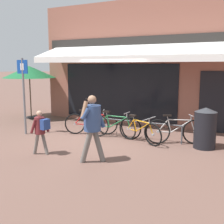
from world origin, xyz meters
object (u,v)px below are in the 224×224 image
pedestrian_child (41,127)px  parking_sign (24,88)px  litter_bin (205,128)px  bicycle_green (114,126)px  bicycle_red (91,123)px  bicycle_silver (176,131)px  pedestrian_adult (92,122)px  bicycle_orange (140,131)px  cafe_parasol (29,72)px

pedestrian_child → parking_sign: 2.58m
litter_bin → parking_sign: parking_sign is taller
bicycle_green → parking_sign: bearing=-168.0°
bicycle_red → bicycle_silver: size_ratio=0.99×
bicycle_green → pedestrian_adult: bearing=-81.3°
bicycle_red → bicycle_green: 0.91m
bicycle_green → pedestrian_child: bearing=-116.5°
bicycle_green → bicycle_orange: (0.93, -0.12, -0.02)m
bicycle_green → parking_sign: (-2.88, -0.89, 1.15)m
bicycle_red → litter_bin: bearing=-22.4°
cafe_parasol → litter_bin: bearing=-9.4°
pedestrian_child → litter_bin: bearing=-138.7°
bicycle_green → pedestrian_child: 2.55m
pedestrian_adult → litter_bin: pedestrian_adult is taller
bicycle_silver → litter_bin: 0.84m
bicycle_orange → cafe_parasol: cafe_parasol is taller
litter_bin → parking_sign: (-5.62, -1.05, 0.96)m
bicycle_red → cafe_parasol: 4.40m
bicycle_orange → cafe_parasol: (-5.71, 1.54, 1.64)m
bicycle_green → bicycle_red: bearing=169.3°
cafe_parasol → pedestrian_child: bearing=-44.3°
bicycle_orange → pedestrian_child: size_ratio=1.39×
bicycle_red → pedestrian_adult: bearing=-81.4°
bicycle_red → parking_sign: parking_sign is taller
litter_bin → bicycle_green: bearing=-176.6°
litter_bin → bicycle_silver: bearing=175.4°
bicycle_green → pedestrian_child: size_ratio=1.54×
bicycle_silver → pedestrian_child: bearing=-163.4°
pedestrian_adult → litter_bin: size_ratio=1.42×
bicycle_orange → pedestrian_child: (-1.84, -2.24, 0.35)m
litter_bin → cafe_parasol: (-7.53, 1.25, 1.43)m
bicycle_red → pedestrian_child: size_ratio=1.42×
bicycle_silver → litter_bin: bearing=-30.2°
parking_sign → cafe_parasol: size_ratio=1.11×
bicycle_orange → bicycle_silver: size_ratio=0.97×
pedestrian_adult → pedestrian_child: (-1.47, -0.11, -0.26)m
pedestrian_child → parking_sign: (-1.96, 1.46, 0.82)m
bicycle_red → bicycle_silver: 2.84m
bicycle_orange → parking_sign: parking_sign is taller
bicycle_red → bicycle_silver: bicycle_silver is taller
bicycle_green → pedestrian_adult: 2.39m
bicycle_silver → cafe_parasol: size_ratio=0.74×
litter_bin → bicycle_red: bearing=-178.8°
bicycle_red → parking_sign: size_ratio=0.66×
bicycle_orange → bicycle_silver: 1.06m
bicycle_orange → pedestrian_child: bearing=-105.6°
pedestrian_adult → bicycle_orange: bearing=-106.6°
pedestrian_adult → parking_sign: (-3.44, 1.35, 0.56)m
pedestrian_child → litter_bin: 4.45m
bicycle_silver → pedestrian_adult: pedestrian_adult is taller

